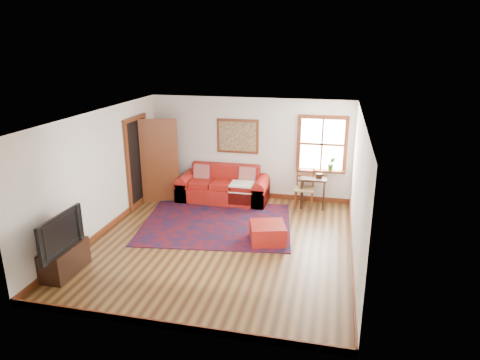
% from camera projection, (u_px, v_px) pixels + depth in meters
% --- Properties ---
extents(ground, '(5.50, 5.50, 0.00)m').
position_uv_depth(ground, '(221.00, 243.00, 8.39)').
color(ground, '#3D2410').
rests_on(ground, ground).
extents(room_envelope, '(5.04, 5.54, 2.52)m').
position_uv_depth(room_envelope, '(220.00, 161.00, 7.90)').
color(room_envelope, silver).
rests_on(room_envelope, ground).
extents(window, '(1.18, 0.20, 1.38)m').
position_uv_depth(window, '(323.00, 150.00, 10.13)').
color(window, white).
rests_on(window, ground).
extents(doorway, '(0.89, 1.08, 2.14)m').
position_uv_depth(doorway, '(151.00, 160.00, 10.18)').
color(doorway, black).
rests_on(doorway, ground).
extents(framed_artwork, '(1.05, 0.07, 0.85)m').
position_uv_depth(framed_artwork, '(238.00, 136.00, 10.50)').
color(framed_artwork, '#662D15').
rests_on(framed_artwork, ground).
extents(persian_rug, '(3.46, 2.92, 0.02)m').
position_uv_depth(persian_rug, '(217.00, 223.00, 9.25)').
color(persian_rug, '#4F0B11').
rests_on(persian_rug, ground).
extents(red_leather_sofa, '(2.20, 0.91, 0.86)m').
position_uv_depth(red_leather_sofa, '(224.00, 189.00, 10.58)').
color(red_leather_sofa, maroon).
rests_on(red_leather_sofa, ground).
extents(red_ottoman, '(0.82, 0.82, 0.38)m').
position_uv_depth(red_ottoman, '(268.00, 233.00, 8.36)').
color(red_ottoman, maroon).
rests_on(red_ottoman, ground).
extents(side_table, '(0.61, 0.46, 0.74)m').
position_uv_depth(side_table, '(313.00, 182.00, 10.04)').
color(side_table, black).
rests_on(side_table, ground).
extents(ladder_back_chair, '(0.44, 0.42, 0.94)m').
position_uv_depth(ladder_back_chair, '(305.00, 186.00, 10.08)').
color(ladder_back_chair, tan).
rests_on(ladder_back_chair, ground).
extents(media_cabinet, '(0.41, 0.91, 0.50)m').
position_uv_depth(media_cabinet, '(65.00, 259.00, 7.22)').
color(media_cabinet, black).
rests_on(media_cabinet, ground).
extents(television, '(0.15, 1.12, 0.64)m').
position_uv_depth(television, '(55.00, 233.00, 6.88)').
color(television, black).
rests_on(television, media_cabinet).
extents(candle_hurricane, '(0.12, 0.12, 0.18)m').
position_uv_depth(candle_hurricane, '(77.00, 233.00, 7.43)').
color(candle_hurricane, silver).
rests_on(candle_hurricane, media_cabinet).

